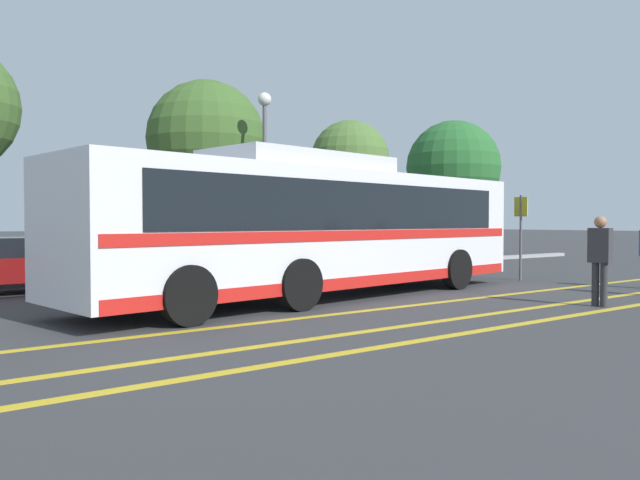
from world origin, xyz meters
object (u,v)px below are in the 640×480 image
at_px(street_lamp, 265,147).
at_px(tree_1, 453,168).
at_px(transit_bus, 319,226).
at_px(pedestrian_1, 600,255).
at_px(tree_3, 350,160).
at_px(bus_stop_sign, 521,227).
at_px(tree_2, 206,140).

xyz_separation_m(street_lamp, tree_1, (12.29, 2.31, 0.09)).
height_order(transit_bus, street_lamp, street_lamp).
height_order(pedestrian_1, street_lamp, street_lamp).
relative_size(pedestrian_1, street_lamp, 0.30).
height_order(pedestrian_1, tree_3, tree_3).
distance_m(bus_stop_sign, street_lamp, 8.83).
relative_size(tree_1, tree_2, 0.95).
bearing_deg(transit_bus, tree_1, 113.78).
bearing_deg(street_lamp, bus_stop_sign, -61.04).
distance_m(transit_bus, street_lamp, 8.16).
bearing_deg(transit_bus, street_lamp, 149.24).
distance_m(street_lamp, tree_2, 3.35).
height_order(tree_1, tree_2, tree_2).
bearing_deg(tree_1, bus_stop_sign, -130.40).
relative_size(bus_stop_sign, tree_3, 0.42).
relative_size(street_lamp, tree_1, 0.92).
bearing_deg(street_lamp, transit_bus, -112.93).
distance_m(transit_bus, pedestrian_1, 5.81).
bearing_deg(bus_stop_sign, tree_3, 167.16).
distance_m(pedestrian_1, street_lamp, 12.11).
xyz_separation_m(bus_stop_sign, tree_2, (-4.63, 10.62, 3.22)).
bearing_deg(tree_2, transit_bus, -103.30).
height_order(transit_bus, bus_stop_sign, transit_bus).
distance_m(street_lamp, tree_1, 12.51).
distance_m(bus_stop_sign, tree_3, 9.02).
bearing_deg(tree_2, street_lamp, -80.33).
height_order(bus_stop_sign, tree_2, tree_2).
xyz_separation_m(transit_bus, tree_3, (7.83, 8.35, 2.57)).
height_order(tree_1, tree_3, tree_1).
bearing_deg(transit_bus, pedestrian_1, 30.21).
bearing_deg(pedestrian_1, transit_bus, 32.23).
height_order(bus_stop_sign, street_lamp, street_lamp).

